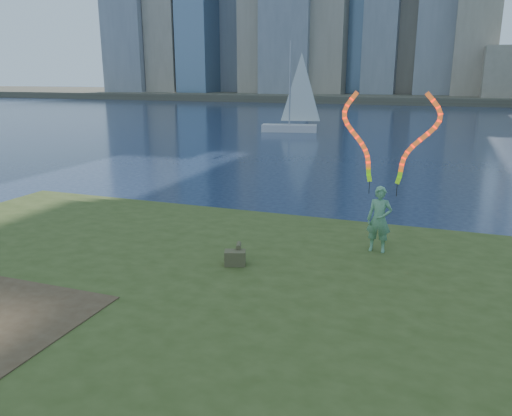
% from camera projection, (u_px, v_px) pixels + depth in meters
% --- Properties ---
extents(ground, '(320.00, 320.00, 0.00)m').
position_uv_depth(ground, '(193.00, 304.00, 10.70)').
color(ground, '#19253F').
rests_on(ground, ground).
extents(grassy_knoll, '(20.00, 18.00, 0.80)m').
position_uv_depth(grassy_knoll, '(130.00, 342.00, 8.53)').
color(grassy_knoll, '#374619').
rests_on(grassy_knoll, ground).
extents(far_shore, '(320.00, 40.00, 1.20)m').
position_uv_depth(far_shore, '(418.00, 97.00, 96.67)').
color(far_shore, '#464234').
rests_on(far_shore, ground).
extents(woman_with_ribbons, '(2.01, 0.39, 3.93)m').
position_uv_depth(woman_with_ribbons, '(382.00, 191.00, 11.23)').
color(woman_with_ribbons, '#0F6925').
rests_on(woman_with_ribbons, grassy_knoll).
extents(canvas_bag, '(0.52, 0.58, 0.42)m').
position_uv_depth(canvas_bag, '(235.00, 257.00, 10.70)').
color(canvas_bag, '#4D452A').
rests_on(canvas_bag, grassy_knoll).
extents(sailboat, '(5.00, 2.43, 7.50)m').
position_uv_depth(sailboat, '(292.00, 117.00, 42.46)').
color(sailboat, silver).
rests_on(sailboat, ground).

